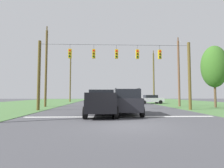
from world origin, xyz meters
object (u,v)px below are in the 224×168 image
object	(u,v)px
pickup_truck	(101,103)
suv_black	(126,101)
utility_pole_far_right	(154,76)
distant_car_crossing_white	(150,99)
overhead_signal_span	(115,70)
utility_pole_mid_left	(46,67)
utility_pole_mid_right	(179,72)
tree_roadside_right	(214,67)
utility_pole_far_left	(70,78)

from	to	relation	value
pickup_truck	suv_black	distance (m)	1.99
pickup_truck	utility_pole_far_right	distance (m)	26.35
suv_black	distant_car_crossing_white	distance (m)	17.34
overhead_signal_span	pickup_truck	bearing A→B (deg)	-106.75
distant_car_crossing_white	utility_pole_mid_left	world-z (taller)	utility_pole_mid_left
pickup_truck	utility_pole_mid_right	bearing A→B (deg)	43.65
tree_roadside_right	suv_black	bearing A→B (deg)	-148.82
suv_black	utility_pole_mid_left	world-z (taller)	utility_pole_mid_left
pickup_truck	utility_pole_far_left	xyz separation A→B (m)	(-7.40, 25.47, 4.32)
distant_car_crossing_white	utility_pole_mid_left	bearing A→B (deg)	-155.63
utility_pole_mid_left	suv_black	bearing A→B (deg)	-44.41
utility_pole_far_right	utility_pole_mid_left	distance (m)	22.90
utility_pole_far_right	utility_pole_far_left	world-z (taller)	utility_pole_far_right
distant_car_crossing_white	tree_roadside_right	bearing A→B (deg)	-57.93
suv_black	tree_roadside_right	xyz separation A→B (m)	(11.84, 7.16, 3.98)
pickup_truck	utility_pole_far_left	bearing A→B (deg)	106.20
tree_roadside_right	utility_pole_mid_left	bearing A→B (deg)	174.59
utility_pole_mid_left	tree_roadside_right	bearing A→B (deg)	-5.41
utility_pole_far_right	utility_pole_mid_right	bearing A→B (deg)	-91.95
distant_car_crossing_white	pickup_truck	bearing A→B (deg)	-115.92
utility_pole_far_right	utility_pole_far_left	xyz separation A→B (m)	(-18.07, 1.80, -0.19)
utility_pole_far_right	pickup_truck	bearing A→B (deg)	-114.27
utility_pole_far_right	suv_black	bearing A→B (deg)	-110.64
suv_black	utility_pole_far_right	world-z (taller)	utility_pole_far_right
overhead_signal_span	distant_car_crossing_white	xyz separation A→B (m)	(6.76, 12.20, -3.28)
suv_black	utility_pole_far_left	distance (m)	27.02
overhead_signal_span	utility_pole_mid_right	distance (m)	10.31
distant_car_crossing_white	utility_pole_far_right	world-z (taller)	utility_pole_far_right
overhead_signal_span	utility_pole_far_left	size ratio (longest dim) A/B	1.49
utility_pole_mid_right	utility_pole_far_left	size ratio (longest dim) A/B	0.89
overhead_signal_span	utility_pole_far_right	world-z (taller)	utility_pole_far_right
utility_pole_mid_right	utility_pole_far_right	bearing A→B (deg)	88.05
utility_pole_mid_left	overhead_signal_span	bearing A→B (deg)	-30.49
utility_pole_far_right	tree_roadside_right	world-z (taller)	utility_pole_far_right
utility_pole_mid_left	utility_pole_far_left	xyz separation A→B (m)	(0.03, 15.83, 0.11)
pickup_truck	distant_car_crossing_white	size ratio (longest dim) A/B	1.22
pickup_truck	overhead_signal_span	bearing A→B (deg)	73.25
pickup_truck	utility_pole_far_left	distance (m)	26.87
utility_pole_mid_right	utility_pole_far_right	xyz separation A→B (m)	(0.47, 13.94, 0.89)
utility_pole_far_right	distant_car_crossing_white	bearing A→B (deg)	-110.16
tree_roadside_right	pickup_truck	bearing A→B (deg)	-151.02
utility_pole_mid_right	tree_roadside_right	xyz separation A→B (m)	(3.57, -2.10, 0.46)
utility_pole_mid_right	utility_pole_far_right	size ratio (longest dim) A/B	0.84
distant_car_crossing_white	suv_black	bearing A→B (deg)	-110.85
overhead_signal_span	utility_pole_mid_right	size ratio (longest dim) A/B	1.68
utility_pole_far_right	overhead_signal_span	bearing A→B (deg)	-115.91
utility_pole_mid_right	utility_pole_far_right	distance (m)	13.97
utility_pole_mid_left	tree_roadside_right	size ratio (longest dim) A/B	1.39
utility_pole_far_left	tree_roadside_right	size ratio (longest dim) A/B	1.38
pickup_truck	utility_pole_far_right	size ratio (longest dim) A/B	0.49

